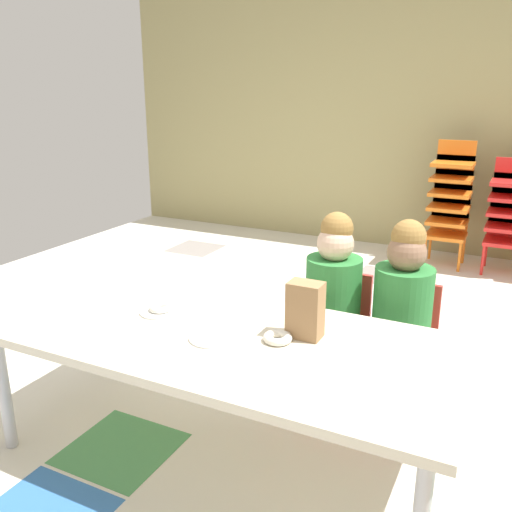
{
  "coord_description": "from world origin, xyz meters",
  "views": [
    {
      "loc": [
        0.96,
        -2.44,
        1.47
      ],
      "look_at": [
        -0.02,
        -0.48,
        0.8
      ],
      "focal_mm": 38.98,
      "sensor_mm": 36.0,
      "label": 1
    }
  ],
  "objects_px": {
    "seated_child_near_camera": "(334,289)",
    "kid_chair_orange_stack": "(450,198)",
    "craft_table": "(223,343)",
    "paper_plate_near_edge": "(161,311)",
    "kid_chair_red_stack": "(509,210)",
    "donut_powdered_on_plate": "(161,307)",
    "paper_plate_center_table": "(213,338)",
    "seated_child_middle_seat": "(403,301)",
    "donut_powdered_loose": "(278,338)",
    "paper_bag_brown": "(305,310)"
  },
  "relations": [
    {
      "from": "craft_table",
      "to": "paper_plate_center_table",
      "type": "height_order",
      "value": "paper_plate_center_table"
    },
    {
      "from": "paper_bag_brown",
      "to": "donut_powdered_on_plate",
      "type": "height_order",
      "value": "paper_bag_brown"
    },
    {
      "from": "craft_table",
      "to": "donut_powdered_loose",
      "type": "height_order",
      "value": "donut_powdered_loose"
    },
    {
      "from": "donut_powdered_on_plate",
      "to": "craft_table",
      "type": "bearing_deg",
      "value": -11.2
    },
    {
      "from": "seated_child_near_camera",
      "to": "kid_chair_orange_stack",
      "type": "distance_m",
      "value": 2.45
    },
    {
      "from": "kid_chair_red_stack",
      "to": "paper_plate_center_table",
      "type": "relative_size",
      "value": 5.11
    },
    {
      "from": "donut_powdered_loose",
      "to": "paper_plate_center_table",
      "type": "bearing_deg",
      "value": -158.36
    },
    {
      "from": "seated_child_middle_seat",
      "to": "donut_powdered_on_plate",
      "type": "relative_size",
      "value": 9.3
    },
    {
      "from": "craft_table",
      "to": "donut_powdered_loose",
      "type": "distance_m",
      "value": 0.23
    },
    {
      "from": "donut_powdered_loose",
      "to": "seated_child_middle_seat",
      "type": "bearing_deg",
      "value": 61.37
    },
    {
      "from": "paper_plate_near_edge",
      "to": "paper_plate_center_table",
      "type": "height_order",
      "value": "same"
    },
    {
      "from": "seated_child_near_camera",
      "to": "paper_plate_near_edge",
      "type": "bearing_deg",
      "value": -134.74
    },
    {
      "from": "paper_bag_brown",
      "to": "donut_powdered_on_plate",
      "type": "xyz_separation_m",
      "value": [
        -0.64,
        -0.05,
        -0.09
      ]
    },
    {
      "from": "seated_child_near_camera",
      "to": "paper_plate_near_edge",
      "type": "xyz_separation_m",
      "value": [
        -0.57,
        -0.58,
        -0.0
      ]
    },
    {
      "from": "kid_chair_orange_stack",
      "to": "paper_plate_center_table",
      "type": "height_order",
      "value": "kid_chair_orange_stack"
    },
    {
      "from": "kid_chair_red_stack",
      "to": "paper_plate_center_table",
      "type": "height_order",
      "value": "kid_chair_red_stack"
    },
    {
      "from": "seated_child_near_camera",
      "to": "kid_chair_red_stack",
      "type": "distance_m",
      "value": 2.53
    },
    {
      "from": "paper_plate_near_edge",
      "to": "paper_plate_center_table",
      "type": "distance_m",
      "value": 0.35
    },
    {
      "from": "seated_child_middle_seat",
      "to": "donut_powdered_loose",
      "type": "height_order",
      "value": "seated_child_middle_seat"
    },
    {
      "from": "seated_child_near_camera",
      "to": "kid_chair_orange_stack",
      "type": "relative_size",
      "value": 0.88
    },
    {
      "from": "paper_bag_brown",
      "to": "craft_table",
      "type": "bearing_deg",
      "value": -157.89
    },
    {
      "from": "paper_plate_near_edge",
      "to": "paper_plate_center_table",
      "type": "xyz_separation_m",
      "value": [
        0.33,
        -0.13,
        0.0
      ]
    },
    {
      "from": "seated_child_middle_seat",
      "to": "paper_bag_brown",
      "type": "bearing_deg",
      "value": -116.29
    },
    {
      "from": "paper_plate_center_table",
      "to": "kid_chair_red_stack",
      "type": "bearing_deg",
      "value": 74.44
    },
    {
      "from": "kid_chair_red_stack",
      "to": "kid_chair_orange_stack",
      "type": "bearing_deg",
      "value": 179.98
    },
    {
      "from": "kid_chair_red_stack",
      "to": "paper_plate_center_table",
      "type": "xyz_separation_m",
      "value": [
        -0.88,
        -3.15,
        0.04
      ]
    },
    {
      "from": "craft_table",
      "to": "seated_child_near_camera",
      "type": "height_order",
      "value": "seated_child_near_camera"
    },
    {
      "from": "kid_chair_red_stack",
      "to": "paper_plate_near_edge",
      "type": "height_order",
      "value": "kid_chair_red_stack"
    },
    {
      "from": "seated_child_near_camera",
      "to": "craft_table",
      "type": "bearing_deg",
      "value": -109.63
    },
    {
      "from": "paper_bag_brown",
      "to": "donut_powdered_loose",
      "type": "xyz_separation_m",
      "value": [
        -0.07,
        -0.09,
        -0.09
      ]
    },
    {
      "from": "seated_child_near_camera",
      "to": "donut_powdered_loose",
      "type": "height_order",
      "value": "seated_child_near_camera"
    },
    {
      "from": "seated_child_near_camera",
      "to": "paper_plate_near_edge",
      "type": "height_order",
      "value": "seated_child_near_camera"
    },
    {
      "from": "seated_child_near_camera",
      "to": "kid_chair_red_stack",
      "type": "xyz_separation_m",
      "value": [
        0.64,
        2.45,
        -0.04
      ]
    },
    {
      "from": "craft_table",
      "to": "paper_bag_brown",
      "type": "bearing_deg",
      "value": 22.11
    },
    {
      "from": "craft_table",
      "to": "seated_child_middle_seat",
      "type": "distance_m",
      "value": 0.85
    },
    {
      "from": "craft_table",
      "to": "paper_bag_brown",
      "type": "height_order",
      "value": "paper_bag_brown"
    },
    {
      "from": "kid_chair_orange_stack",
      "to": "donut_powdered_on_plate",
      "type": "xyz_separation_m",
      "value": [
        -0.75,
        -3.03,
        -0.01
      ]
    },
    {
      "from": "craft_table",
      "to": "seated_child_middle_seat",
      "type": "relative_size",
      "value": 2.01
    },
    {
      "from": "craft_table",
      "to": "paper_plate_near_edge",
      "type": "distance_m",
      "value": 0.35
    },
    {
      "from": "kid_chair_orange_stack",
      "to": "donut_powdered_loose",
      "type": "distance_m",
      "value": 3.07
    },
    {
      "from": "paper_plate_near_edge",
      "to": "seated_child_near_camera",
      "type": "bearing_deg",
      "value": 45.26
    },
    {
      "from": "kid_chair_orange_stack",
      "to": "donut_powdered_on_plate",
      "type": "height_order",
      "value": "kid_chair_orange_stack"
    },
    {
      "from": "kid_chair_red_stack",
      "to": "donut_powdered_on_plate",
      "type": "distance_m",
      "value": 3.26
    },
    {
      "from": "seated_child_near_camera",
      "to": "seated_child_middle_seat",
      "type": "xyz_separation_m",
      "value": [
        0.32,
        0.0,
        0.0
      ]
    },
    {
      "from": "seated_child_middle_seat",
      "to": "kid_chair_orange_stack",
      "type": "distance_m",
      "value": 2.45
    },
    {
      "from": "donut_powdered_on_plate",
      "to": "donut_powdered_loose",
      "type": "relative_size",
      "value": 0.89
    },
    {
      "from": "kid_chair_orange_stack",
      "to": "paper_plate_center_table",
      "type": "xyz_separation_m",
      "value": [
        -0.42,
        -3.15,
        -0.03
      ]
    },
    {
      "from": "seated_child_near_camera",
      "to": "paper_plate_center_table",
      "type": "height_order",
      "value": "seated_child_near_camera"
    },
    {
      "from": "craft_table",
      "to": "seated_child_near_camera",
      "type": "distance_m",
      "value": 0.69
    },
    {
      "from": "paper_plate_center_table",
      "to": "paper_bag_brown",
      "type": "bearing_deg",
      "value": 30.21
    }
  ]
}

